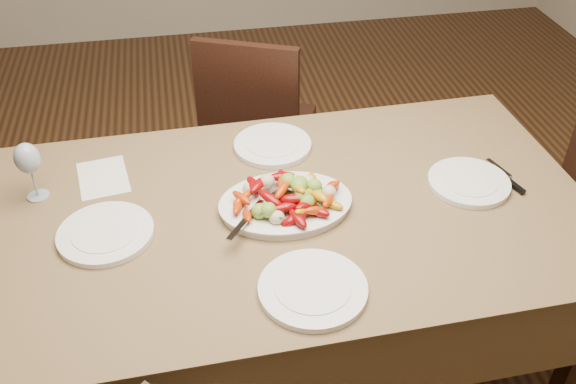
% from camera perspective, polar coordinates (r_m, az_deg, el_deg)
% --- Properties ---
extents(floor, '(6.00, 6.00, 0.00)m').
position_cam_1_polar(floor, '(2.53, 2.28, -13.60)').
color(floor, '#3C2312').
rests_on(floor, ground).
extents(dining_table, '(1.86, 1.08, 0.76)m').
position_cam_1_polar(dining_table, '(2.19, 0.00, -9.17)').
color(dining_table, brown).
rests_on(dining_table, ground).
extents(chair_far, '(0.55, 0.55, 0.95)m').
position_cam_1_polar(chair_far, '(2.85, -2.46, 5.90)').
color(chair_far, black).
rests_on(chair_far, ground).
extents(serving_platter, '(0.39, 0.30, 0.02)m').
position_cam_1_polar(serving_platter, '(1.92, -0.22, -1.21)').
color(serving_platter, white).
rests_on(serving_platter, dining_table).
extents(roasted_vegetables, '(0.32, 0.22, 0.09)m').
position_cam_1_polar(roasted_vegetables, '(1.88, -0.23, 0.14)').
color(roasted_vegetables, '#760406').
rests_on(roasted_vegetables, serving_platter).
extents(serving_spoon, '(0.27, 0.20, 0.03)m').
position_cam_1_polar(serving_spoon, '(1.86, -1.95, -1.29)').
color(serving_spoon, '#9EA0A8').
rests_on(serving_spoon, serving_platter).
extents(plate_left, '(0.27, 0.27, 0.02)m').
position_cam_1_polar(plate_left, '(1.90, -15.90, -3.58)').
color(plate_left, white).
rests_on(plate_left, dining_table).
extents(plate_right, '(0.26, 0.26, 0.02)m').
position_cam_1_polar(plate_right, '(2.09, 15.77, 0.81)').
color(plate_right, white).
rests_on(plate_right, dining_table).
extents(plate_far, '(0.26, 0.26, 0.02)m').
position_cam_1_polar(plate_far, '(2.19, -1.38, 4.18)').
color(plate_far, white).
rests_on(plate_far, dining_table).
extents(plate_near, '(0.28, 0.28, 0.02)m').
position_cam_1_polar(plate_near, '(1.67, 2.22, -8.61)').
color(plate_near, white).
rests_on(plate_near, dining_table).
extents(wine_glass, '(0.08, 0.08, 0.20)m').
position_cam_1_polar(wine_glass, '(2.06, -21.91, 1.85)').
color(wine_glass, '#8C99A5').
rests_on(wine_glass, dining_table).
extents(menu_card, '(0.18, 0.23, 0.00)m').
position_cam_1_polar(menu_card, '(2.13, -16.12, 1.25)').
color(menu_card, silver).
rests_on(menu_card, dining_table).
extents(table_knife, '(0.07, 0.20, 0.01)m').
position_cam_1_polar(table_knife, '(2.16, 18.86, 1.20)').
color(table_knife, '#9EA0A8').
rests_on(table_knife, dining_table).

